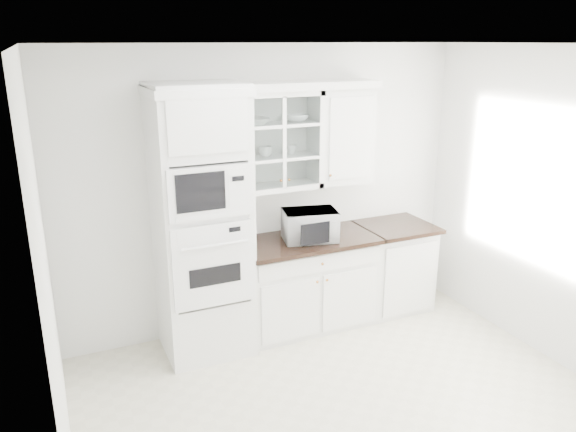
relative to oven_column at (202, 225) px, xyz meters
name	(u,v)px	position (x,y,z in m)	size (l,w,h in m)	color
ground	(357,415)	(0.75, -1.42, -1.19)	(4.00, 3.50, 0.01)	beige
room_shell	(335,175)	(0.75, -0.99, 0.58)	(4.00, 3.50, 2.70)	white
oven_column	(202,225)	(0.00, 0.00, 0.00)	(0.76, 0.68, 2.40)	white
base_cabinet_run	(307,282)	(1.03, 0.03, -0.74)	(1.32, 0.67, 0.92)	white
extra_base_cabinet	(392,265)	(2.03, 0.03, -0.74)	(0.72, 0.67, 0.92)	white
upper_cabinet_glass	(277,141)	(0.78, 0.17, 0.65)	(0.80, 0.33, 0.90)	white
upper_cabinet_solid	(342,136)	(1.46, 0.17, 0.65)	(0.55, 0.33, 0.90)	white
crown_molding	(267,87)	(0.68, 0.14, 1.14)	(2.14, 0.38, 0.07)	white
countertop_microwave	(309,225)	(1.03, -0.01, -0.14)	(0.49, 0.41, 0.29)	white
bowl_a	(255,121)	(0.57, 0.16, 0.84)	(0.24, 0.24, 0.06)	white
bowl_b	(297,118)	(0.98, 0.17, 0.84)	(0.22, 0.22, 0.07)	white
cup_a	(265,151)	(0.67, 0.17, 0.56)	(0.12, 0.12, 0.10)	white
cup_b	(291,149)	(0.93, 0.19, 0.55)	(0.09, 0.09, 0.09)	white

